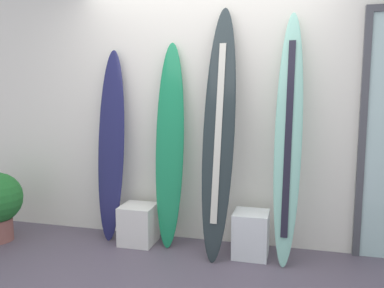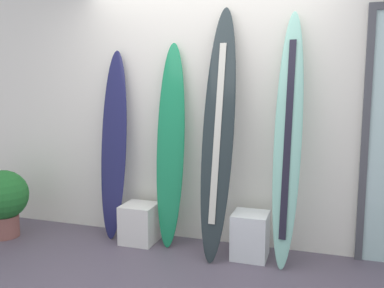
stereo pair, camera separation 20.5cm
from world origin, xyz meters
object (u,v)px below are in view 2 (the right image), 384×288
(surfboard_emerald, at_px, (171,145))
(display_block_center, at_px, (140,223))
(surfboard_seafoam, at_px, (288,141))
(display_block_left, at_px, (250,235))
(surfboard_charcoal, at_px, (218,134))
(potted_plant, at_px, (3,199))
(surfboard_navy, at_px, (114,145))

(surfboard_emerald, bearing_deg, display_block_center, -168.25)
(surfboard_seafoam, bearing_deg, surfboard_emerald, 175.76)
(surfboard_emerald, xyz_separation_m, display_block_center, (-0.31, -0.06, -0.79))
(surfboard_emerald, xyz_separation_m, display_block_left, (0.80, -0.09, -0.77))
(surfboard_emerald, bearing_deg, surfboard_charcoal, -12.02)
(potted_plant, bearing_deg, surfboard_navy, 19.33)
(display_block_center, relative_size, potted_plant, 0.55)
(surfboard_navy, bearing_deg, display_block_center, -14.31)
(surfboard_navy, relative_size, surfboard_seafoam, 0.87)
(surfboard_navy, bearing_deg, surfboard_emerald, -1.35)
(surfboard_charcoal, xyz_separation_m, display_block_center, (-0.80, 0.04, -0.92))
(surfboard_seafoam, bearing_deg, display_block_center, 179.30)
(surfboard_seafoam, distance_m, potted_plant, 2.89)
(display_block_center, bearing_deg, surfboard_emerald, 11.75)
(surfboard_charcoal, relative_size, display_block_left, 5.50)
(surfboard_navy, xyz_separation_m, surfboard_emerald, (0.62, -0.01, 0.03))
(surfboard_navy, bearing_deg, potted_plant, -160.67)
(display_block_left, xyz_separation_m, potted_plant, (-2.49, -0.27, 0.20))
(surfboard_navy, height_order, display_block_center, surfboard_navy)
(display_block_left, xyz_separation_m, display_block_center, (-1.11, 0.03, -0.01))
(potted_plant, bearing_deg, surfboard_seafoam, 5.77)
(surfboard_navy, distance_m, surfboard_seafoam, 1.72)
(surfboard_charcoal, xyz_separation_m, potted_plant, (-2.19, -0.26, -0.71))
(surfboard_seafoam, distance_m, display_block_center, 1.66)
(surfboard_emerald, bearing_deg, surfboard_seafoam, -4.24)
(surfboard_emerald, relative_size, display_block_left, 4.77)
(surfboard_seafoam, bearing_deg, surfboard_navy, 176.80)
(display_block_left, bearing_deg, surfboard_charcoal, -177.72)
(surfboard_navy, relative_size, display_block_center, 4.97)
(display_block_left, bearing_deg, surfboard_emerald, 173.33)
(display_block_center, bearing_deg, surfboard_seafoam, -0.70)
(display_block_center, bearing_deg, display_block_left, -1.50)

